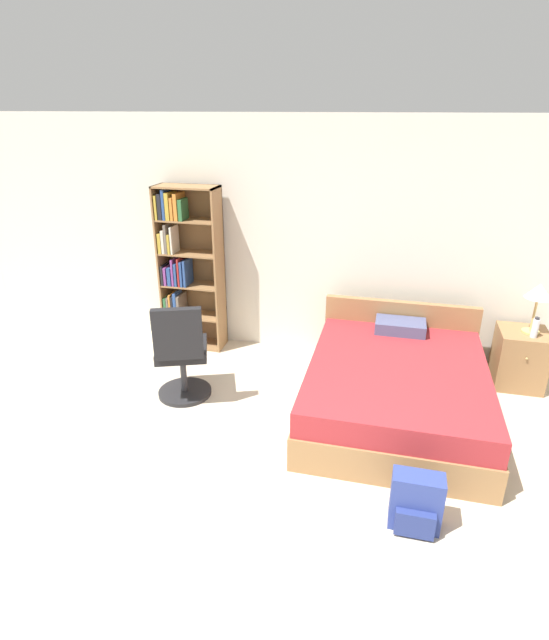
{
  "coord_description": "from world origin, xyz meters",
  "views": [
    {
      "loc": [
        0.57,
        -2.07,
        2.66
      ],
      "look_at": [
        -0.43,
        1.98,
        0.86
      ],
      "focal_mm": 28.0,
      "sensor_mm": 36.0,
      "label": 1
    }
  ],
  "objects_px": {
    "bookshelf": "(184,269)",
    "table_lamp": "(539,294)",
    "nightstand": "(519,358)",
    "bed": "(396,387)",
    "water_bottle": "(535,328)",
    "backpack_blue": "(416,503)",
    "office_chair": "(181,355)"
  },
  "relations": [
    {
      "from": "backpack_blue",
      "to": "nightstand",
      "type": "bearing_deg",
      "value": 65.03
    },
    {
      "from": "bookshelf",
      "to": "nightstand",
      "type": "distance_m",
      "value": 3.71
    },
    {
      "from": "bookshelf",
      "to": "water_bottle",
      "type": "xyz_separation_m",
      "value": [
        3.7,
        -0.2,
        -0.25
      ]
    },
    {
      "from": "bed",
      "to": "nightstand",
      "type": "relative_size",
      "value": 3.36
    },
    {
      "from": "bookshelf",
      "to": "table_lamp",
      "type": "distance_m",
      "value": 3.7
    },
    {
      "from": "table_lamp",
      "to": "nightstand",
      "type": "bearing_deg",
      "value": 168.03
    },
    {
      "from": "bookshelf",
      "to": "table_lamp",
      "type": "xyz_separation_m",
      "value": [
        3.7,
        -0.09,
        0.06
      ]
    },
    {
      "from": "nightstand",
      "to": "bed",
      "type": "bearing_deg",
      "value": -145.28
    },
    {
      "from": "bookshelf",
      "to": "office_chair",
      "type": "height_order",
      "value": "bookshelf"
    },
    {
      "from": "bookshelf",
      "to": "office_chair",
      "type": "bearing_deg",
      "value": -69.43
    },
    {
      "from": "office_chair",
      "to": "table_lamp",
      "type": "relative_size",
      "value": 2.03
    },
    {
      "from": "bed",
      "to": "water_bottle",
      "type": "height_order",
      "value": "water_bottle"
    },
    {
      "from": "nightstand",
      "to": "water_bottle",
      "type": "height_order",
      "value": "water_bottle"
    },
    {
      "from": "nightstand",
      "to": "table_lamp",
      "type": "bearing_deg",
      "value": -11.97
    },
    {
      "from": "office_chair",
      "to": "table_lamp",
      "type": "height_order",
      "value": "table_lamp"
    },
    {
      "from": "bed",
      "to": "office_chair",
      "type": "distance_m",
      "value": 2.03
    },
    {
      "from": "office_chair",
      "to": "backpack_blue",
      "type": "bearing_deg",
      "value": -27.57
    },
    {
      "from": "bookshelf",
      "to": "nightstand",
      "type": "relative_size",
      "value": 3.16
    },
    {
      "from": "backpack_blue",
      "to": "bookshelf",
      "type": "bearing_deg",
      "value": 138.53
    },
    {
      "from": "table_lamp",
      "to": "water_bottle",
      "type": "bearing_deg",
      "value": -87.01
    },
    {
      "from": "bed",
      "to": "water_bottle",
      "type": "bearing_deg",
      "value": 29.78
    },
    {
      "from": "bed",
      "to": "backpack_blue",
      "type": "distance_m",
      "value": 1.4
    },
    {
      "from": "water_bottle",
      "to": "backpack_blue",
      "type": "xyz_separation_m",
      "value": [
        -1.09,
        -2.11,
        -0.49
      ]
    },
    {
      "from": "office_chair",
      "to": "table_lamp",
      "type": "bearing_deg",
      "value": 18.41
    },
    {
      "from": "bed",
      "to": "office_chair",
      "type": "height_order",
      "value": "office_chair"
    },
    {
      "from": "bed",
      "to": "office_chair",
      "type": "bearing_deg",
      "value": -172.72
    },
    {
      "from": "nightstand",
      "to": "water_bottle",
      "type": "bearing_deg",
      "value": -67.14
    },
    {
      "from": "backpack_blue",
      "to": "bed",
      "type": "bearing_deg",
      "value": 96.97
    },
    {
      "from": "bed",
      "to": "bookshelf",
      "type": "bearing_deg",
      "value": 159.37
    },
    {
      "from": "bookshelf",
      "to": "bed",
      "type": "height_order",
      "value": "bookshelf"
    },
    {
      "from": "office_chair",
      "to": "water_bottle",
      "type": "height_order",
      "value": "office_chair"
    },
    {
      "from": "water_bottle",
      "to": "table_lamp",
      "type": "bearing_deg",
      "value": 92.99
    }
  ]
}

